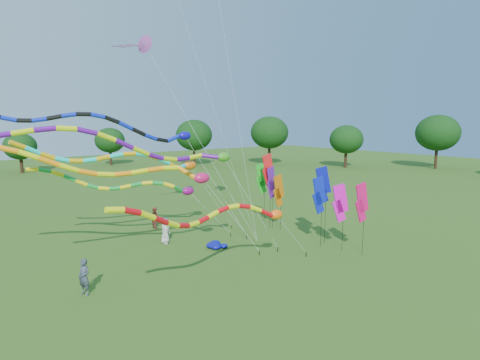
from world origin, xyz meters
TOP-DOWN VIEW (x-y plane):
  - ground at (0.00, 0.00)m, footprint 160.00×160.00m
  - tree_ring at (6.39, -5.79)m, footprint 118.82×117.03m
  - tube_kite_red at (-3.16, -0.26)m, footprint 12.66×2.11m
  - tube_kite_orange at (-6.40, 5.43)m, footprint 15.06×5.79m
  - tube_kite_purple at (-5.82, 2.75)m, footprint 15.59×1.51m
  - tube_kite_blue at (-5.29, 7.36)m, footprint 14.37×4.05m
  - tube_kite_cyan at (-3.83, 8.54)m, footprint 14.26×1.48m
  - tube_kite_green at (-3.81, 8.99)m, footprint 11.91×4.39m
  - delta_kite_high_c at (-2.32, 10.03)m, footprint 7.09×6.84m
  - banner_pole_red at (5.86, 6.71)m, footprint 1.16×0.13m
  - banner_pole_blue_b at (6.26, 1.70)m, footprint 1.09×0.55m
  - banner_pole_violet at (6.01, 6.48)m, footprint 1.14×0.37m
  - banner_pole_orange at (6.26, 5.94)m, footprint 1.16×0.15m
  - banner_pole_magenta_a at (6.21, -1.41)m, footprint 1.16×0.20m
  - banner_pole_magenta_b at (5.86, -0.08)m, footprint 1.10×0.53m
  - banner_pole_green at (6.50, 8.14)m, footprint 1.15×0.33m
  - banner_pole_blue_a at (5.43, 1.28)m, footprint 1.16×0.25m
  - blue_nylon_heap at (0.13, 5.25)m, footprint 1.43×1.46m
  - person_a at (-2.09, 8.21)m, footprint 1.05×1.00m
  - person_b at (-8.97, 3.27)m, footprint 0.66×0.77m
  - person_c at (-0.89, 12.20)m, footprint 0.68×0.85m

SIDE VIEW (x-z plane):
  - ground at x=0.00m, z-range 0.00..0.00m
  - blue_nylon_heap at x=0.13m, z-range -0.02..0.41m
  - person_c at x=-0.89m, z-range 0.00..1.65m
  - person_b at x=-8.97m, z-range 0.00..1.79m
  - person_a at x=-2.09m, z-range 0.00..1.81m
  - banner_pole_orange at x=6.26m, z-range 0.88..5.17m
  - banner_pole_magenta_b at x=5.86m, z-range 0.93..5.32m
  - banner_pole_magenta_a at x=6.21m, z-range 1.04..5.64m
  - banner_pole_blue_a at x=5.43m, z-range 1.11..5.86m
  - banner_pole_violet at x=6.01m, z-range 1.16..6.02m
  - banner_pole_green at x=6.50m, z-range 1.21..6.17m
  - tube_kite_red at x=-3.16m, z-range 0.89..6.61m
  - banner_pole_blue_b at x=6.26m, z-range 1.37..6.66m
  - tube_kite_green at x=-3.81m, z-range 1.07..7.10m
  - banner_pole_red at x=5.86m, z-range 1.63..7.44m
  - tree_ring at x=6.39m, z-range 0.60..10.25m
  - tube_kite_orange at x=-6.40m, z-range 1.84..9.67m
  - tube_kite_cyan at x=-3.83m, z-range 1.91..9.60m
  - tube_kite_purple at x=-5.82m, z-range 2.57..11.25m
  - tube_kite_blue at x=-5.29m, z-range 3.18..12.52m
  - delta_kite_high_c at x=-2.32m, z-range 5.73..20.86m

